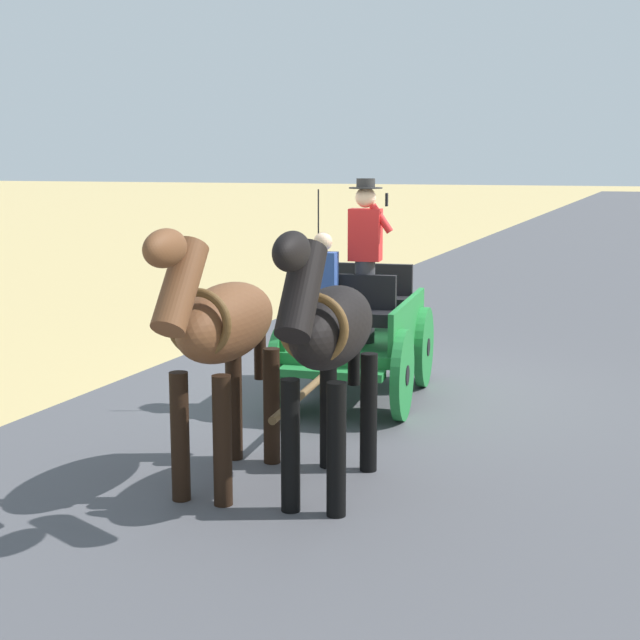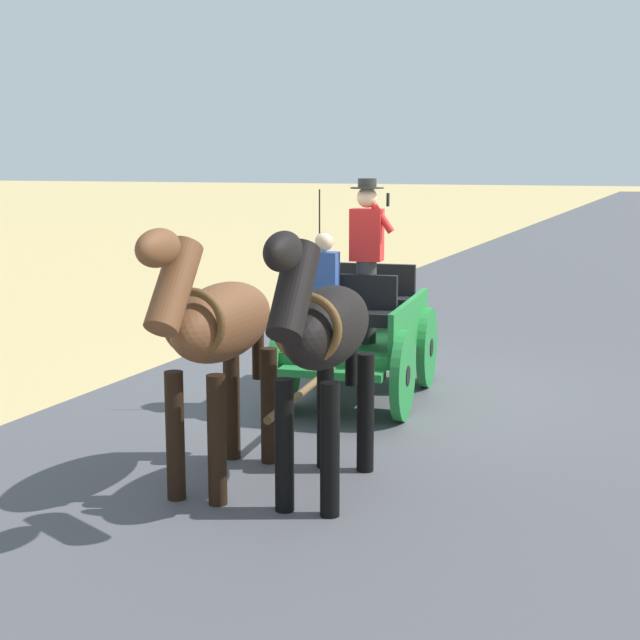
% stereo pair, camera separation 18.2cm
% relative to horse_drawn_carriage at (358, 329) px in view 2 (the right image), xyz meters
% --- Properties ---
extents(ground_plane, '(200.00, 200.00, 0.00)m').
position_rel_horse_drawn_carriage_xyz_m(ground_plane, '(-0.13, -0.57, -0.82)').
color(ground_plane, tan).
extents(road_surface, '(6.36, 160.00, 0.01)m').
position_rel_horse_drawn_carriage_xyz_m(road_surface, '(-0.13, -0.57, -0.81)').
color(road_surface, '#4C4C51').
rests_on(road_surface, ground).
extents(horse_drawn_carriage, '(1.66, 4.52, 2.50)m').
position_rel_horse_drawn_carriage_xyz_m(horse_drawn_carriage, '(0.00, 0.00, 0.00)').
color(horse_drawn_carriage, '#1E7233').
rests_on(horse_drawn_carriage, ground).
extents(horse_near_side, '(0.69, 2.14, 2.21)m').
position_rel_horse_drawn_carriage_xyz_m(horse_near_side, '(-0.76, 2.96, 0.51)').
color(horse_near_side, black).
rests_on(horse_near_side, ground).
extents(horse_off_side, '(0.65, 2.13, 2.21)m').
position_rel_horse_drawn_carriage_xyz_m(horse_off_side, '(0.13, 3.06, 0.51)').
color(horse_off_side, brown).
rests_on(horse_off_side, ground).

